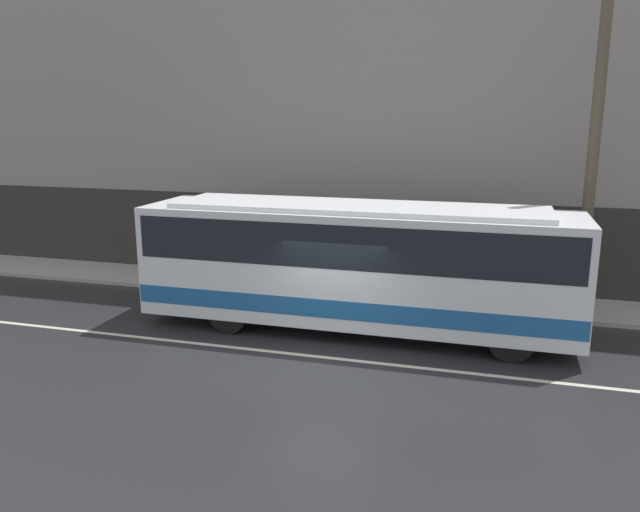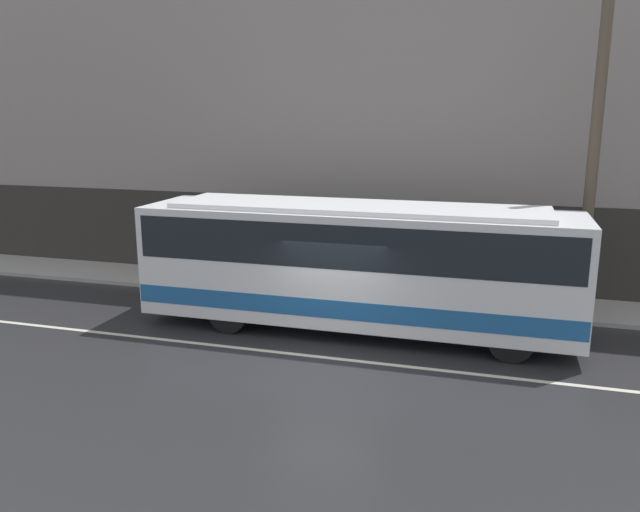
{
  "view_description": "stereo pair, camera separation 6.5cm",
  "coord_description": "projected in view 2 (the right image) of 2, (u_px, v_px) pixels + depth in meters",
  "views": [
    {
      "loc": [
        3.56,
        -12.8,
        5.43
      ],
      "look_at": [
        -0.7,
        2.08,
        1.87
      ],
      "focal_mm": 35.0,
      "sensor_mm": 36.0,
      "label": 1
    },
    {
      "loc": [
        3.62,
        -12.79,
        5.43
      ],
      "look_at": [
        -0.7,
        2.08,
        1.87
      ],
      "focal_mm": 35.0,
      "sensor_mm": 36.0,
      "label": 2
    }
  ],
  "objects": [
    {
      "name": "ground_plane",
      "position": [
        324.0,
        357.0,
        14.17
      ],
      "size": [
        60.0,
        60.0,
        0.0
      ],
      "primitive_type": "plane",
      "color": "#262628"
    },
    {
      "name": "sidewalk",
      "position": [
        370.0,
        294.0,
        18.96
      ],
      "size": [
        60.0,
        2.28,
        0.12
      ],
      "color": "#A09E99",
      "rests_on": "ground_plane"
    },
    {
      "name": "building_facade",
      "position": [
        382.0,
        110.0,
        18.94
      ],
      "size": [
        60.0,
        0.35,
        11.45
      ],
      "color": "gray",
      "rests_on": "ground_plane"
    },
    {
      "name": "lane_stripe",
      "position": [
        324.0,
        357.0,
        14.17
      ],
      "size": [
        54.0,
        0.14,
        0.01
      ],
      "color": "beige",
      "rests_on": "ground_plane"
    },
    {
      "name": "transit_bus",
      "position": [
        356.0,
        260.0,
        15.64
      ],
      "size": [
        10.84,
        2.62,
        3.23
      ],
      "color": "white",
      "rests_on": "ground_plane"
    },
    {
      "name": "utility_pole_near",
      "position": [
        593.0,
        156.0,
        15.84
      ],
      "size": [
        0.29,
        0.29,
        8.45
      ],
      "color": "brown",
      "rests_on": "sidewalk"
    }
  ]
}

